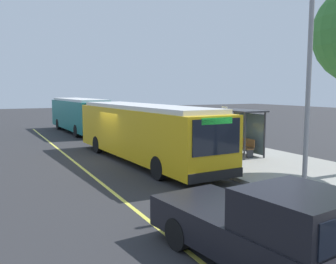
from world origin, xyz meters
TOP-DOWN VIEW (x-y plane):
  - ground_plane at (0.00, 0.00)m, footprint 120.00×120.00m
  - sidewalk_curb at (0.00, 6.00)m, footprint 44.00×6.40m
  - lane_stripe_center at (0.00, -2.20)m, footprint 36.00×0.14m
  - transit_bus_main at (1.42, 1.01)m, footprint 12.50×3.30m
  - transit_bus_second at (-13.30, 1.19)m, footprint 10.77×2.98m
  - pickup_truck at (13.21, -1.23)m, footprint 5.61×2.65m
  - bus_shelter at (2.52, 6.32)m, footprint 2.90×1.60m
  - waiting_bench at (2.94, 6.22)m, footprint 1.60×0.48m
  - route_sign_post at (4.58, 3.84)m, footprint 0.44×0.08m
  - pedestrian_commuter at (5.34, 4.01)m, footprint 0.24×0.40m
  - utility_pole at (9.92, 3.35)m, footprint 0.16×0.16m

SIDE VIEW (x-z plane):
  - ground_plane at x=0.00m, z-range 0.00..0.00m
  - lane_stripe_center at x=0.00m, z-range 0.00..0.01m
  - sidewalk_curb at x=0.00m, z-range 0.00..0.15m
  - waiting_bench at x=2.94m, z-range 0.16..1.11m
  - pickup_truck at x=13.21m, z-range -0.07..1.78m
  - pedestrian_commuter at x=5.34m, z-range 0.27..1.96m
  - transit_bus_second at x=-13.30m, z-range 0.14..3.09m
  - transit_bus_main at x=1.42m, z-range 0.14..3.09m
  - bus_shelter at x=2.52m, z-range 0.68..3.16m
  - route_sign_post at x=4.58m, z-range 0.56..3.36m
  - utility_pole at x=9.92m, z-range 0.15..6.55m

